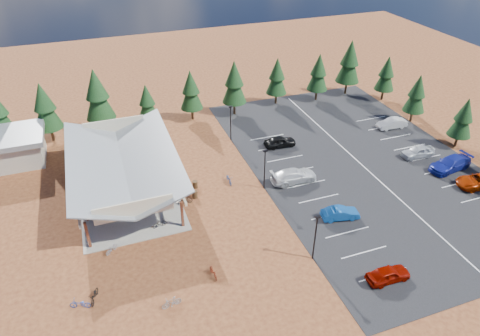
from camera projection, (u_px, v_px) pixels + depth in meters
ground at (229, 207)px, 46.73m from camera, size 140.00×140.00×0.00m
asphalt_lot at (359, 162)px, 54.30m from camera, size 27.00×44.00×0.04m
concrete_pad at (127, 189)px, 49.39m from camera, size 10.60×18.60×0.10m
bike_pavilion at (123, 162)px, 47.32m from camera, size 11.65×19.40×4.97m
lamp_post_0 at (315, 235)px, 38.63m from camera, size 0.50×0.25×5.14m
lamp_post_1 at (265, 167)px, 48.08m from camera, size 0.50×0.25×5.14m
lamp_post_2 at (231, 121)px, 57.53m from camera, size 0.50×0.25×5.14m
trash_bin_0 at (195, 194)px, 47.93m from camera, size 0.60×0.60×0.90m
trash_bin_1 at (195, 184)px, 49.51m from camera, size 0.60×0.60×0.90m
pine_1 at (45, 106)px, 56.23m from camera, size 3.63×3.63×8.46m
pine_2 at (97, 95)px, 57.98m from camera, size 4.04×4.04×9.42m
pine_3 at (147, 102)px, 59.91m from camera, size 2.88×2.88×6.72m
pine_4 at (191, 90)px, 61.98m from camera, size 3.29×3.29×7.66m
pine_5 at (234, 82)px, 63.22m from camera, size 3.63×3.63×8.46m
pine_6 at (277, 76)px, 66.73m from camera, size 3.25×3.25×7.57m
pine_7 at (318, 72)px, 67.86m from camera, size 3.33×3.33×7.75m
pine_8 at (350, 62)px, 69.57m from camera, size 3.91×3.91×9.10m
pine_11 at (464, 118)px, 55.44m from camera, size 3.01×3.01×7.01m
pine_12 at (417, 94)px, 61.51m from camera, size 3.13×3.13×7.30m
pine_13 at (386, 74)px, 68.17m from camera, size 3.13×3.13×7.30m
bike_0 at (103, 219)px, 44.17m from camera, size 1.83×0.79×0.94m
bike_1 at (104, 214)px, 44.93m from camera, size 1.51×0.48×0.90m
bike_2 at (104, 179)px, 50.37m from camera, size 1.59×0.79×0.80m
bike_3 at (96, 156)px, 54.40m from camera, size 1.79×0.83×1.04m
bike_4 at (160, 224)px, 43.65m from camera, size 1.59×0.79×0.80m
bike_5 at (153, 199)px, 47.05m from camera, size 1.67×0.82×0.97m
bike_6 at (153, 168)px, 52.20m from camera, size 1.74×0.75×0.89m
bike_7 at (147, 152)px, 55.44m from camera, size 1.50×0.53×0.88m
bike_8 at (95, 296)px, 35.94m from camera, size 1.20×1.98×0.98m
bike_9 at (112, 249)px, 40.70m from camera, size 1.41×1.28×0.90m
bike_10 at (80, 304)px, 35.26m from camera, size 1.85×1.16×0.92m
bike_11 at (213, 272)px, 38.15m from camera, size 0.65×1.70×0.99m
bike_13 at (171, 302)px, 35.33m from camera, size 1.79×0.74×1.04m
bike_14 at (229, 179)px, 50.39m from camera, size 0.70×1.89×0.99m
bike_15 at (179, 180)px, 50.27m from camera, size 1.47×1.11×0.88m
bike_16 at (185, 201)px, 46.93m from camera, size 1.73×0.73×0.89m
car_0 at (388, 274)px, 37.64m from camera, size 4.07×1.68×1.38m
car_1 at (340, 213)px, 44.73m from camera, size 4.20×2.11×1.32m
car_3 at (294, 176)px, 50.33m from camera, size 5.59×2.35×1.61m
car_4 at (280, 141)px, 57.28m from camera, size 4.37×1.96×1.46m
car_6 at (480, 181)px, 49.52m from camera, size 5.62×3.32×1.47m
car_7 at (450, 164)px, 52.47m from camera, size 5.96×3.07×1.65m
car_8 at (418, 152)px, 55.06m from camera, size 4.43×1.95×1.48m
car_9 at (392, 123)px, 61.72m from camera, size 4.45×1.75×1.44m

